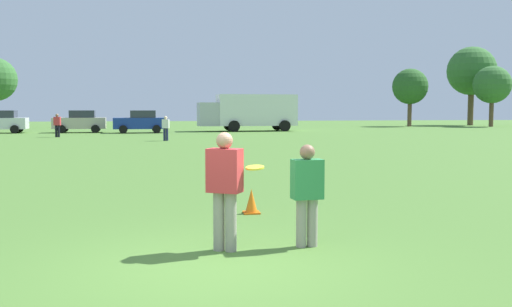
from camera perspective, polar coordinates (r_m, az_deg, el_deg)
The scene contains 14 objects.
ground_plane at distance 7.72m, azimuth -4.14°, elevation -11.07°, with size 162.56×162.56×0.00m, color #47702D.
player_thrower at distance 8.40m, azimuth -3.07°, elevation -3.03°, with size 0.56×0.47×1.72m.
player_defender at distance 8.70m, azimuth 5.00°, elevation -3.54°, with size 0.47×0.30×1.53m.
frisbee at distance 8.40m, azimuth -0.11°, elevation -1.38°, with size 0.27×0.27×0.08m.
traffic_cone at distance 11.46m, azimuth -0.45°, elevation -4.73°, with size 0.32×0.32×0.48m.
parked_car_mid_left at distance 51.30m, azimuth -23.68°, elevation 2.87°, with size 4.30×2.41×1.82m.
parked_car_center at distance 50.04m, azimuth -16.78°, elevation 3.02°, with size 4.30×2.41×1.82m.
parked_car_mid_right at distance 48.31m, azimuth -11.20°, elevation 3.08°, with size 4.30×2.41×1.82m.
box_truck at distance 50.98m, azimuth -0.65°, elevation 4.17°, with size 8.63×3.34×3.18m.
bystander_sideline_watcher at distance 36.61m, azimuth -8.80°, elevation 2.59°, with size 0.47×0.33×1.53m.
bystander_field_marshal at distance 42.84m, azimuth -18.82°, elevation 2.75°, with size 0.48×0.32×1.63m.
tree_east_birch at distance 65.69m, azimuth 14.80°, elevation 6.32°, with size 3.84×3.84×6.24m.
tree_east_oak at distance 67.49m, azimuth 22.05°, elevation 6.22°, with size 3.98×3.98×6.48m.
tree_far_east_pine at distance 71.82m, azimuth 20.29°, elevation 7.53°, with size 5.53×5.53×8.99m.
Camera 1 is at (-0.52, -7.42, 2.07)m, focal length 41.01 mm.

